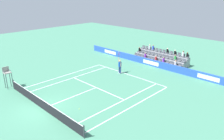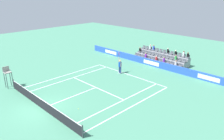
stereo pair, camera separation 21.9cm
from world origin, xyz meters
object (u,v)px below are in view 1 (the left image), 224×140
umpire_chair (7,74)px  loose_tennis_ball (79,109)px  tennis_player (120,66)px  tennis_net (42,104)px

umpire_chair → loose_tennis_ball: size_ratio=34.41×
tennis_player → umpire_chair: (5.63, 11.67, 0.53)m
tennis_player → loose_tennis_ball: (-3.55, 9.21, -0.96)m
tennis_net → tennis_player: size_ratio=4.19×
loose_tennis_ball → tennis_player: bearing=-68.9°
tennis_player → loose_tennis_ball: 9.92m
tennis_net → tennis_player: 11.52m
tennis_player → umpire_chair: bearing=64.3°
tennis_net → loose_tennis_ball: (-2.41, -2.24, -0.46)m
tennis_player → umpire_chair: 12.97m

